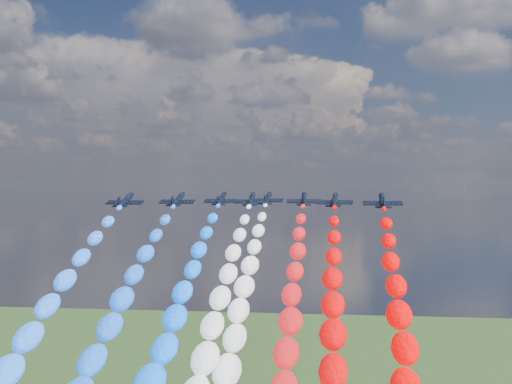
# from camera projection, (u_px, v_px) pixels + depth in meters

# --- Properties ---
(jet_0) EXTENTS (9.47, 12.61, 6.23)m
(jet_0) POSITION_uv_depth(u_px,v_px,m) (126.00, 201.00, 164.30)
(jet_0) COLOR black
(trail_0) EXTENTS (6.16, 108.22, 55.01)m
(trail_0) POSITION_uv_depth(u_px,v_px,m) (16.00, 371.00, 109.07)
(trail_0) COLOR #2169FB
(jet_1) EXTENTS (9.76, 12.82, 6.23)m
(jet_1) POSITION_uv_depth(u_px,v_px,m) (178.00, 200.00, 172.25)
(jet_1) COLOR black
(trail_1) EXTENTS (6.16, 108.22, 55.01)m
(trail_1) POSITION_uv_depth(u_px,v_px,m) (100.00, 359.00, 117.02)
(trail_1) COLOR blue
(jet_2) EXTENTS (9.34, 12.52, 6.23)m
(jet_2) POSITION_uv_depth(u_px,v_px,m) (221.00, 199.00, 180.55)
(jet_2) COLOR black
(trail_2) EXTENTS (6.16, 108.22, 55.01)m
(trail_2) POSITION_uv_depth(u_px,v_px,m) (168.00, 347.00, 125.32)
(trail_2) COLOR #085EFF
(jet_3) EXTENTS (9.19, 12.41, 6.23)m
(jet_3) POSITION_uv_depth(u_px,v_px,m) (251.00, 200.00, 173.85)
(jet_3) COLOR black
(trail_3) EXTENTS (6.16, 108.22, 55.01)m
(trail_3) POSITION_uv_depth(u_px,v_px,m) (209.00, 356.00, 118.62)
(trail_3) COLOR silver
(jet_4) EXTENTS (9.64, 12.73, 6.23)m
(jet_4) POSITION_uv_depth(u_px,v_px,m) (267.00, 199.00, 188.31)
(jet_4) COLOR black
(trail_4) EXTENTS (6.16, 108.22, 55.01)m
(trail_4) POSITION_uv_depth(u_px,v_px,m) (236.00, 338.00, 133.08)
(trail_4) COLOR silver
(jet_5) EXTENTS (9.43, 12.58, 6.23)m
(jet_5) POSITION_uv_depth(u_px,v_px,m) (304.00, 199.00, 177.42)
(jet_5) COLOR black
(trail_5) EXTENTS (6.16, 108.22, 55.01)m
(trail_5) POSITION_uv_depth(u_px,v_px,m) (287.00, 351.00, 122.18)
(trail_5) COLOR red
(jet_6) EXTENTS (9.79, 12.84, 6.23)m
(jet_6) POSITION_uv_depth(u_px,v_px,m) (334.00, 200.00, 165.85)
(jet_6) COLOR black
(trail_6) EXTENTS (6.16, 108.22, 55.01)m
(trail_6) POSITION_uv_depth(u_px,v_px,m) (331.00, 368.00, 110.62)
(trail_6) COLOR #D40303
(jet_7) EXTENTS (8.98, 12.26, 6.23)m
(jet_7) POSITION_uv_depth(u_px,v_px,m) (382.00, 201.00, 156.68)
(jet_7) COLOR black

